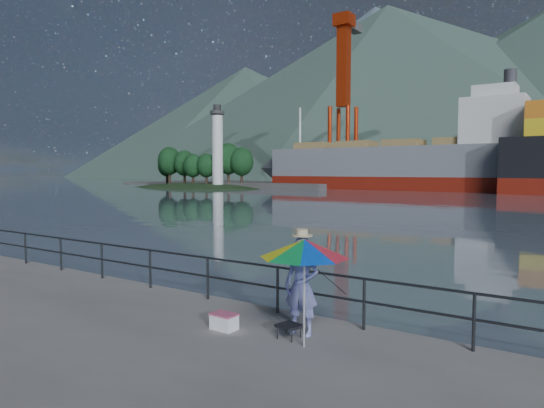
{
  "coord_description": "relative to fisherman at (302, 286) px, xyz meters",
  "views": [
    {
      "loc": [
        8.65,
        -6.92,
        3.09
      ],
      "look_at": [
        -0.04,
        6.0,
        2.0
      ],
      "focal_mm": 32.0,
      "sensor_mm": 36.0,
      "label": 1
    }
  ],
  "objects": [
    {
      "name": "guardrail",
      "position": [
        -4.12,
        0.89,
        -0.4
      ],
      "size": [
        22.0,
        0.06,
        1.03
      ],
      "color": "#2D3033",
      "rests_on": "ground"
    },
    {
      "name": "folding_stool",
      "position": [
        -0.07,
        -0.33,
        -0.79
      ],
      "size": [
        0.48,
        0.48,
        0.26
      ],
      "color": "black",
      "rests_on": "ground"
    },
    {
      "name": "bulk_carrier",
      "position": [
        -21.67,
        72.61,
        3.28
      ],
      "size": [
        46.27,
        8.01,
        14.5
      ],
      "color": "maroon",
      "rests_on": "ground"
    },
    {
      "name": "cooler_bag",
      "position": [
        -1.39,
        -0.6,
        -0.78
      ],
      "size": [
        0.5,
        0.35,
        0.28
      ],
      "primitive_type": "cube",
      "rotation": [
        0.0,
        0.0,
        -0.04
      ],
      "color": "white",
      "rests_on": "ground"
    },
    {
      "name": "fisherman",
      "position": [
        0.0,
        0.0,
        0.0
      ],
      "size": [
        0.72,
        0.52,
        1.85
      ],
      "primitive_type": "imported",
      "rotation": [
        0.0,
        0.0,
        0.12
      ],
      "color": "#1F2899",
      "rests_on": "ground"
    },
    {
      "name": "beach_umbrella",
      "position": [
        0.37,
        -0.54,
        0.82
      ],
      "size": [
        1.99,
        1.99,
        1.9
      ],
      "color": "white",
      "rests_on": "ground"
    },
    {
      "name": "fishing_rod",
      "position": [
        -0.32,
        1.36,
        -0.92
      ],
      "size": [
        0.36,
        1.83,
        1.31
      ],
      "primitive_type": "cylinder",
      "rotation": [
        0.96,
        0.0,
        -0.19
      ],
      "color": "black",
      "rests_on": "ground"
    },
    {
      "name": "lighthouse_islet",
      "position": [
        -59.09,
        61.19,
        -0.66
      ],
      "size": [
        48.0,
        26.4,
        19.2
      ],
      "color": "#263F1E",
      "rests_on": "ground"
    }
  ]
}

